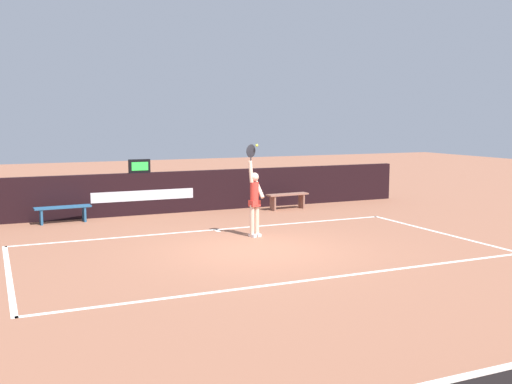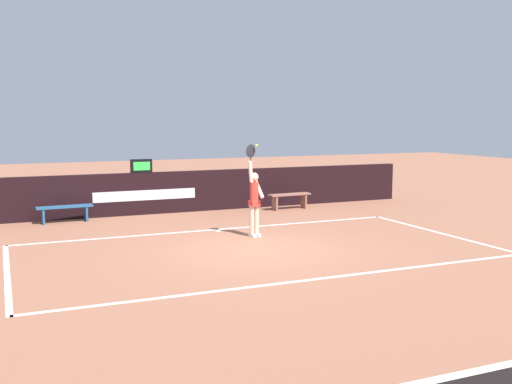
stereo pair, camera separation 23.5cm
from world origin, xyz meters
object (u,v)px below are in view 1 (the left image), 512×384
tennis_ball (257,145)px  courtside_bench_far (287,198)px  tennis_player (254,199)px  speed_display (139,166)px  courtside_bench_near (63,210)px

tennis_ball → courtside_bench_far: (2.85, 3.85, -1.95)m
tennis_ball → courtside_bench_far: bearing=53.4°
tennis_player → tennis_ball: tennis_player is taller
speed_display → courtside_bench_near: size_ratio=0.42×
speed_display → tennis_player: bearing=-68.2°
speed_display → courtside_bench_far: size_ratio=0.45×
tennis_player → speed_display: bearing=111.8°
tennis_ball → courtside_bench_near: tennis_ball is taller
tennis_player → courtside_bench_far: size_ratio=1.61×
speed_display → courtside_bench_near: 2.72m
speed_display → tennis_ball: bearing=-68.3°
tennis_ball → tennis_player: bearing=105.0°
tennis_player → courtside_bench_near: bearing=136.3°
speed_display → tennis_player: size_ratio=0.28×
tennis_ball → speed_display: bearing=111.7°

